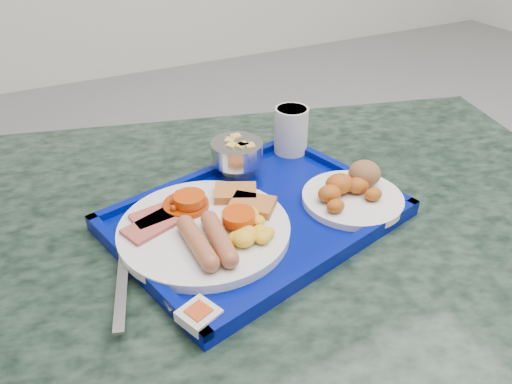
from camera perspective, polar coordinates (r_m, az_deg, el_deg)
table at (r=0.88m, az=-1.49°, el=-13.98°), size 1.36×1.08×0.75m
tray at (r=0.75m, az=0.00°, el=-2.89°), size 0.46×0.39×0.02m
main_plate at (r=0.71m, az=-5.43°, el=-3.87°), size 0.24×0.24×0.04m
bread_plate at (r=0.79m, az=11.00°, el=0.13°), size 0.16×0.16×0.05m
fruit_bowl at (r=0.83m, az=-2.19°, el=4.50°), size 0.09×0.09×0.06m
juice_cup at (r=0.90m, az=4.03°, el=7.22°), size 0.06×0.06×0.08m
spoon at (r=0.71m, az=-12.96°, el=-5.76°), size 0.04×0.19×0.01m
knife at (r=0.66m, az=-14.98°, el=-9.17°), size 0.07×0.19×0.00m
jam_packet at (r=0.59m, az=-6.54°, el=-13.84°), size 0.05×0.05×0.02m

